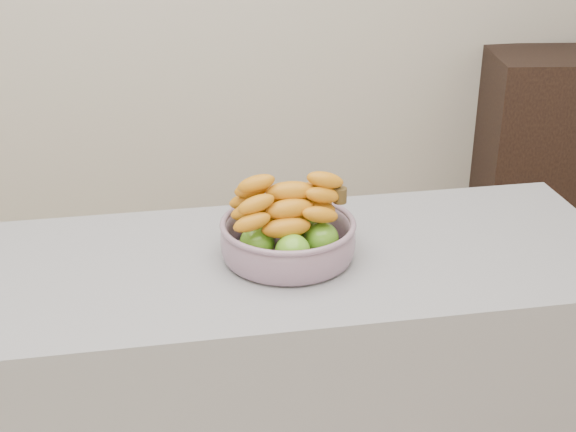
% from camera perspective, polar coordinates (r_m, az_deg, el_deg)
% --- Properties ---
extents(counter, '(2.00, 0.60, 0.90)m').
position_cam_1_polar(counter, '(2.03, -6.83, -14.74)').
color(counter, gray).
rests_on(counter, ground).
extents(cabinet, '(0.57, 0.49, 0.93)m').
position_cam_1_polar(cabinet, '(3.73, 17.55, 3.92)').
color(cabinet, black).
rests_on(cabinet, ground).
extents(fruit_bowl, '(0.30, 0.30, 0.18)m').
position_cam_1_polar(fruit_bowl, '(1.77, -0.01, -1.26)').
color(fruit_bowl, '#8D9AA9').
rests_on(fruit_bowl, counter).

